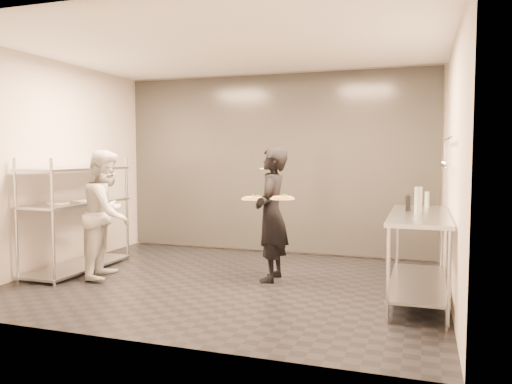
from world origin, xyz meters
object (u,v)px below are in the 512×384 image
(pos_monitor, at_px, (408,203))
(pass_rack, at_px, (77,213))
(prep_counter, at_px, (419,241))
(bottle_clear, at_px, (427,199))
(waiter, at_px, (272,214))
(pizza_plate_near, at_px, (254,198))
(pizza_plate_far, at_px, (283,198))
(bottle_green, at_px, (418,200))
(bottle_dark, at_px, (419,197))
(chef, at_px, (107,214))
(salad_plate, at_px, (270,167))

(pos_monitor, bearing_deg, pass_rack, -174.72)
(prep_counter, height_order, bottle_clear, bottle_clear)
(waiter, xyz_separation_m, pizza_plate_near, (-0.15, -0.23, 0.21))
(pizza_plate_far, xyz_separation_m, bottle_green, (1.49, -0.02, 0.02))
(pizza_plate_far, relative_size, pos_monitor, 1.17)
(prep_counter, bearing_deg, bottle_clear, 84.56)
(pizza_plate_near, distance_m, pos_monitor, 1.75)
(pos_monitor, distance_m, bottle_dark, 0.56)
(chef, height_order, pizza_plate_far, chef)
(prep_counter, height_order, chef, chef)
(bottle_green, relative_size, bottle_dark, 1.23)
(pos_monitor, height_order, bottle_green, bottle_green)
(bottle_clear, xyz_separation_m, bottle_dark, (-0.09, 0.00, 0.02))
(pizza_plate_near, xyz_separation_m, pizza_plate_far, (0.35, -0.02, 0.02))
(pizza_plate_far, bearing_deg, bottle_dark, 27.19)
(bottle_green, bearing_deg, pizza_plate_near, 178.93)
(bottle_clear, bearing_deg, pizza_plate_far, -154.16)
(pass_rack, relative_size, chef, 1.00)
(waiter, bearing_deg, bottle_green, 78.60)
(pass_rack, height_order, bottle_dark, pass_rack)
(bottle_clear, bearing_deg, pos_monitor, -109.80)
(salad_plate, bearing_deg, bottle_green, -18.10)
(waiter, xyz_separation_m, bottle_clear, (1.79, 0.52, 0.20))
(pizza_plate_near, bearing_deg, pos_monitor, 6.66)
(prep_counter, relative_size, waiter, 1.11)
(chef, bearing_deg, pizza_plate_far, -99.69)
(waiter, height_order, pizza_plate_far, waiter)
(chef, distance_m, bottle_green, 3.73)
(bottle_green, bearing_deg, pass_rack, -179.73)
(pass_rack, bearing_deg, pizza_plate_near, 1.27)
(bottle_clear, height_order, bottle_dark, bottle_dark)
(pass_rack, bearing_deg, bottle_dark, 10.54)
(pizza_plate_near, bearing_deg, prep_counter, -1.60)
(prep_counter, height_order, pizza_plate_far, pizza_plate_far)
(prep_counter, bearing_deg, chef, -177.20)
(pizza_plate_far, height_order, salad_plate, salad_plate)
(chef, xyz_separation_m, bottle_green, (3.71, 0.20, 0.26))
(prep_counter, relative_size, pizza_plate_near, 6.07)
(bottle_green, bearing_deg, pos_monitor, 113.54)
(bottle_green, bearing_deg, prep_counter, -46.62)
(pass_rack, distance_m, prep_counter, 4.33)
(pizza_plate_far, bearing_deg, pos_monitor, 9.05)
(chef, xyz_separation_m, pos_monitor, (3.61, 0.44, 0.21))
(pass_rack, relative_size, pos_monitor, 6.60)
(pizza_plate_near, bearing_deg, bottle_dark, 22.08)
(bottle_dark, bearing_deg, pizza_plate_near, -157.92)
(waiter, height_order, bottle_dark, waiter)
(pizza_plate_far, bearing_deg, chef, -174.43)
(waiter, bearing_deg, pos_monitor, 86.50)
(pass_rack, bearing_deg, bottle_green, 0.27)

